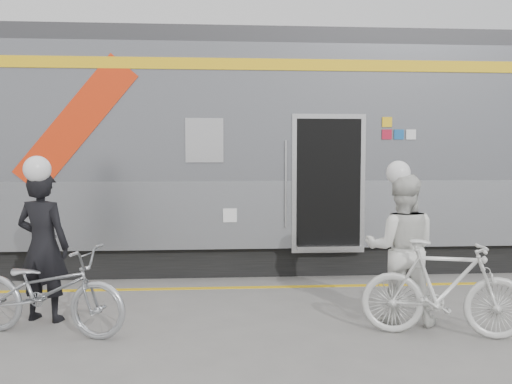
{
  "coord_description": "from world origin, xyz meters",
  "views": [
    {
      "loc": [
        -1.27,
        -5.96,
        2.03
      ],
      "look_at": [
        -0.73,
        1.6,
        1.5
      ],
      "focal_mm": 38.0,
      "sensor_mm": 36.0,
      "label": 1
    }
  ],
  "objects": [
    {
      "name": "helmet_man",
      "position": [
        -3.39,
        0.71,
        1.99
      ],
      "size": [
        0.32,
        0.32,
        0.32
      ],
      "primitive_type": "sphere",
      "color": "white",
      "rests_on": "man"
    },
    {
      "name": "man",
      "position": [
        -3.39,
        0.71,
        0.92
      ],
      "size": [
        0.77,
        0.61,
        1.83
      ],
      "primitive_type": "imported",
      "rotation": [
        0.0,
        0.0,
        2.85
      ],
      "color": "black",
      "rests_on": "ground"
    },
    {
      "name": "woman",
      "position": [
        0.93,
        0.34,
        0.9
      ],
      "size": [
        1.02,
        0.89,
        1.79
      ],
      "primitive_type": "imported",
      "rotation": [
        0.0,
        0.0,
        2.86
      ],
      "color": "silver",
      "rests_on": "ground"
    },
    {
      "name": "helmet_woman",
      "position": [
        0.93,
        0.34,
        1.93
      ],
      "size": [
        0.29,
        0.29,
        0.29
      ],
      "primitive_type": "sphere",
      "color": "white",
      "rests_on": "woman"
    },
    {
      "name": "ground",
      "position": [
        0.0,
        0.0,
        0.0
      ],
      "size": [
        90.0,
        90.0,
        0.0
      ],
      "primitive_type": "plane",
      "color": "slate",
      "rests_on": "ground"
    },
    {
      "name": "safety_strip",
      "position": [
        0.0,
        2.15,
        0.0
      ],
      "size": [
        24.0,
        0.12,
        0.01
      ],
      "primitive_type": "cube",
      "color": "yellow",
      "rests_on": "ground"
    },
    {
      "name": "bicycle_left",
      "position": [
        -3.19,
        0.16,
        0.5
      ],
      "size": [
        2.03,
        1.19,
        1.01
      ],
      "primitive_type": "imported",
      "rotation": [
        0.0,
        0.0,
        1.28
      ],
      "color": "#A8ABB0",
      "rests_on": "ground"
    },
    {
      "name": "bicycle_right",
      "position": [
        1.23,
        -0.21,
        0.54
      ],
      "size": [
        1.88,
        0.98,
        1.09
      ],
      "primitive_type": "imported",
      "rotation": [
        0.0,
        0.0,
        1.29
      ],
      "color": "silver",
      "rests_on": "ground"
    },
    {
      "name": "train",
      "position": [
        -1.66,
        4.19,
        2.05
      ],
      "size": [
        24.0,
        3.17,
        4.1
      ],
      "color": "black",
      "rests_on": "ground"
    }
  ]
}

